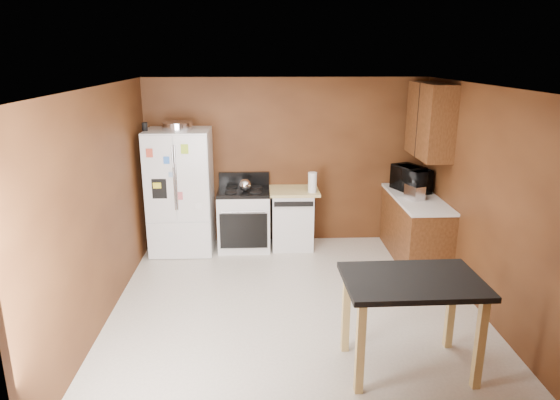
{
  "coord_description": "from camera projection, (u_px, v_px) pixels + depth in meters",
  "views": [
    {
      "loc": [
        -0.39,
        -5.16,
        2.83
      ],
      "look_at": [
        -0.15,
        0.85,
        1.06
      ],
      "focal_mm": 32.0,
      "sensor_mm": 36.0,
      "label": 1
    }
  ],
  "objects": [
    {
      "name": "gas_range",
      "position": [
        244.0,
        218.0,
        7.45
      ],
      "size": [
        0.76,
        0.68,
        1.1
      ],
      "color": "white",
      "rests_on": "ground"
    },
    {
      "name": "refrigerator",
      "position": [
        181.0,
        192.0,
        7.23
      ],
      "size": [
        0.9,
        0.8,
        1.8
      ],
      "color": "white",
      "rests_on": "ground"
    },
    {
      "name": "microwave",
      "position": [
        411.0,
        180.0,
        7.24
      ],
      "size": [
        0.59,
        0.69,
        0.33
      ],
      "primitive_type": "imported",
      "rotation": [
        0.0,
        0.0,
        1.95
      ],
      "color": "black",
      "rests_on": "right_cabinets"
    },
    {
      "name": "right_cabinets",
      "position": [
        419.0,
        196.0,
        6.99
      ],
      "size": [
        0.63,
        1.58,
        2.45
      ],
      "color": "brown",
      "rests_on": "ground"
    },
    {
      "name": "ceiling",
      "position": [
        298.0,
        87.0,
        5.05
      ],
      "size": [
        4.5,
        4.5,
        0.0
      ],
      "primitive_type": "plane",
      "rotation": [
        3.14,
        0.0,
        0.0
      ],
      "color": "white",
      "rests_on": "ground"
    },
    {
      "name": "kettle",
      "position": [
        245.0,
        185.0,
        7.24
      ],
      "size": [
        0.18,
        0.18,
        0.18
      ],
      "primitive_type": "sphere",
      "color": "silver",
      "rests_on": "gas_range"
    },
    {
      "name": "dishwasher",
      "position": [
        292.0,
        218.0,
        7.5
      ],
      "size": [
        0.78,
        0.63,
        0.89
      ],
      "color": "white",
      "rests_on": "ground"
    },
    {
      "name": "island",
      "position": [
        412.0,
        293.0,
        4.46
      ],
      "size": [
        1.24,
        0.84,
        0.91
      ],
      "color": "black",
      "rests_on": "ground"
    },
    {
      "name": "pen_cup",
      "position": [
        145.0,
        127.0,
        6.86
      ],
      "size": [
        0.08,
        0.08,
        0.12
      ],
      "primitive_type": "cylinder",
      "color": "black",
      "rests_on": "refrigerator"
    },
    {
      "name": "paper_towel",
      "position": [
        312.0,
        182.0,
        7.2
      ],
      "size": [
        0.15,
        0.15,
        0.29
      ],
      "primitive_type": "cylinder",
      "rotation": [
        0.0,
        0.0,
        -0.27
      ],
      "color": "white",
      "rests_on": "dishwasher"
    },
    {
      "name": "roasting_pan",
      "position": [
        177.0,
        126.0,
        6.98
      ],
      "size": [
        0.43,
        0.43,
        0.11
      ],
      "primitive_type": "cylinder",
      "color": "silver",
      "rests_on": "refrigerator"
    },
    {
      "name": "wall_left",
      "position": [
        101.0,
        207.0,
        5.33
      ],
      "size": [
        0.0,
        4.5,
        4.5
      ],
      "primitive_type": "plane",
      "rotation": [
        1.57,
        0.0,
        1.57
      ],
      "color": "brown",
      "rests_on": "ground"
    },
    {
      "name": "wall_right",
      "position": [
        487.0,
        203.0,
        5.49
      ],
      "size": [
        0.0,
        4.5,
        4.5
      ],
      "primitive_type": "plane",
      "rotation": [
        1.57,
        0.0,
        -1.57
      ],
      "color": "brown",
      "rests_on": "ground"
    },
    {
      "name": "floor",
      "position": [
        296.0,
        308.0,
        5.76
      ],
      "size": [
        4.5,
        4.5,
        0.0
      ],
      "primitive_type": "plane",
      "color": "beige",
      "rests_on": "ground"
    },
    {
      "name": "wall_front",
      "position": [
        322.0,
        305.0,
        3.25
      ],
      "size": [
        4.2,
        0.0,
        4.2
      ],
      "primitive_type": "plane",
      "rotation": [
        -1.57,
        0.0,
        0.0
      ],
      "color": "brown",
      "rests_on": "ground"
    },
    {
      "name": "wall_back",
      "position": [
        286.0,
        162.0,
        7.56
      ],
      "size": [
        4.2,
        0.0,
        4.2
      ],
      "primitive_type": "plane",
      "rotation": [
        1.57,
        0.0,
        0.0
      ],
      "color": "brown",
      "rests_on": "ground"
    },
    {
      "name": "toaster",
      "position": [
        415.0,
        192.0,
        6.84
      ],
      "size": [
        0.24,
        0.3,
        0.19
      ],
      "primitive_type": "cube",
      "rotation": [
        0.0,
        0.0,
        0.33
      ],
      "color": "silver",
      "rests_on": "right_cabinets"
    },
    {
      "name": "green_canister",
      "position": [
        311.0,
        186.0,
        7.4
      ],
      "size": [
        0.1,
        0.1,
        0.1
      ],
      "primitive_type": "cylinder",
      "rotation": [
        0.0,
        0.0,
        -0.17
      ],
      "color": "#40A858",
      "rests_on": "dishwasher"
    }
  ]
}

